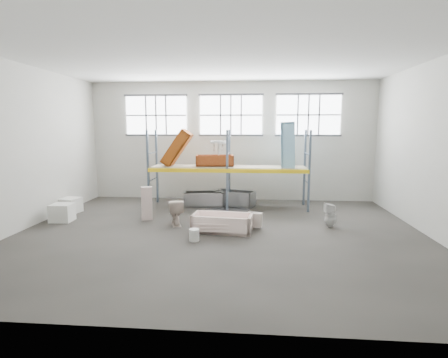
# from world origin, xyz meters

# --- Properties ---
(floor) EXTENTS (12.00, 10.00, 0.10)m
(floor) POSITION_xyz_m (0.00, 0.00, -0.05)
(floor) COLOR #433F39
(floor) RESTS_ON ground
(ceiling) EXTENTS (12.00, 10.00, 0.10)m
(ceiling) POSITION_xyz_m (0.00, 0.00, 5.05)
(ceiling) COLOR silver
(ceiling) RESTS_ON ground
(wall_back) EXTENTS (12.00, 0.10, 5.00)m
(wall_back) POSITION_xyz_m (0.00, 5.05, 2.50)
(wall_back) COLOR #ACAA9F
(wall_back) RESTS_ON ground
(wall_front) EXTENTS (12.00, 0.10, 5.00)m
(wall_front) POSITION_xyz_m (0.00, -5.05, 2.50)
(wall_front) COLOR #9C9A91
(wall_front) RESTS_ON ground
(wall_left) EXTENTS (0.10, 10.00, 5.00)m
(wall_left) POSITION_xyz_m (-6.05, 0.00, 2.50)
(wall_left) COLOR #A09F94
(wall_left) RESTS_ON ground
(wall_right) EXTENTS (0.10, 10.00, 5.00)m
(wall_right) POSITION_xyz_m (6.05, 0.00, 2.50)
(wall_right) COLOR #B3B1A6
(wall_right) RESTS_ON ground
(window_left) EXTENTS (2.60, 0.04, 1.60)m
(window_left) POSITION_xyz_m (-3.20, 4.94, 3.60)
(window_left) COLOR white
(window_left) RESTS_ON wall_back
(window_mid) EXTENTS (2.60, 0.04, 1.60)m
(window_mid) POSITION_xyz_m (0.00, 4.94, 3.60)
(window_mid) COLOR white
(window_mid) RESTS_ON wall_back
(window_right) EXTENTS (2.60, 0.04, 1.60)m
(window_right) POSITION_xyz_m (3.20, 4.94, 3.60)
(window_right) COLOR white
(window_right) RESTS_ON wall_back
(rack_upright_la) EXTENTS (0.08, 0.08, 3.00)m
(rack_upright_la) POSITION_xyz_m (-3.00, 2.90, 1.50)
(rack_upright_la) COLOR slate
(rack_upright_la) RESTS_ON floor
(rack_upright_lb) EXTENTS (0.08, 0.08, 3.00)m
(rack_upright_lb) POSITION_xyz_m (-3.00, 4.10, 1.50)
(rack_upright_lb) COLOR slate
(rack_upright_lb) RESTS_ON floor
(rack_upright_ma) EXTENTS (0.08, 0.08, 3.00)m
(rack_upright_ma) POSITION_xyz_m (0.00, 2.90, 1.50)
(rack_upright_ma) COLOR slate
(rack_upright_ma) RESTS_ON floor
(rack_upright_mb) EXTENTS (0.08, 0.08, 3.00)m
(rack_upright_mb) POSITION_xyz_m (0.00, 4.10, 1.50)
(rack_upright_mb) COLOR slate
(rack_upright_mb) RESTS_ON floor
(rack_upright_ra) EXTENTS (0.08, 0.08, 3.00)m
(rack_upright_ra) POSITION_xyz_m (3.00, 2.90, 1.50)
(rack_upright_ra) COLOR slate
(rack_upright_ra) RESTS_ON floor
(rack_upright_rb) EXTENTS (0.08, 0.08, 3.00)m
(rack_upright_rb) POSITION_xyz_m (3.00, 4.10, 1.50)
(rack_upright_rb) COLOR slate
(rack_upright_rb) RESTS_ON floor
(rack_beam_front) EXTENTS (6.00, 0.10, 0.14)m
(rack_beam_front) POSITION_xyz_m (0.00, 2.90, 1.50)
(rack_beam_front) COLOR yellow
(rack_beam_front) RESTS_ON floor
(rack_beam_back) EXTENTS (6.00, 0.10, 0.14)m
(rack_beam_back) POSITION_xyz_m (0.00, 4.10, 1.50)
(rack_beam_back) COLOR yellow
(rack_beam_back) RESTS_ON floor
(shelf_deck) EXTENTS (5.90, 1.10, 0.03)m
(shelf_deck) POSITION_xyz_m (0.00, 3.50, 1.58)
(shelf_deck) COLOR gray
(shelf_deck) RESTS_ON floor
(wet_patch) EXTENTS (1.80, 1.80, 0.00)m
(wet_patch) POSITION_xyz_m (0.00, 2.70, 0.00)
(wet_patch) COLOR black
(wet_patch) RESTS_ON floor
(bathtub_beige) EXTENTS (1.86, 1.02, 0.52)m
(bathtub_beige) POSITION_xyz_m (0.06, 0.21, 0.26)
(bathtub_beige) COLOR #F8D9CF
(bathtub_beige) RESTS_ON floor
(cistern_spare) EXTENTS (0.50, 0.32, 0.44)m
(cistern_spare) POSITION_xyz_m (1.02, 0.59, 0.28)
(cistern_spare) COLOR beige
(cistern_spare) RESTS_ON bathtub_beige
(sink_in_tub) EXTENTS (0.49, 0.49, 0.14)m
(sink_in_tub) POSITION_xyz_m (0.67, 0.54, 0.16)
(sink_in_tub) COLOR beige
(sink_in_tub) RESTS_ON bathtub_beige
(toilet_beige) EXTENTS (0.69, 0.92, 0.84)m
(toilet_beige) POSITION_xyz_m (-1.50, 0.83, 0.42)
(toilet_beige) COLOR beige
(toilet_beige) RESTS_ON floor
(cistern_tall) EXTENTS (0.42, 0.33, 1.12)m
(cistern_tall) POSITION_xyz_m (-2.60, 1.35, 0.56)
(cistern_tall) COLOR beige
(cistern_tall) RESTS_ON floor
(toilet_white) EXTENTS (0.39, 0.39, 0.77)m
(toilet_white) POSITION_xyz_m (3.39, 0.95, 0.38)
(toilet_white) COLOR silver
(toilet_white) RESTS_ON floor
(steel_tub_left) EXTENTS (1.61, 0.89, 0.56)m
(steel_tub_left) POSITION_xyz_m (-0.99, 3.58, 0.28)
(steel_tub_left) COLOR #929598
(steel_tub_left) RESTS_ON floor
(steel_tub_right) EXTENTS (1.73, 1.21, 0.58)m
(steel_tub_right) POSITION_xyz_m (0.23, 3.80, 0.29)
(steel_tub_right) COLOR #A8ABB0
(steel_tub_right) RESTS_ON floor
(rust_tub_flat) EXTENTS (1.53, 0.85, 0.41)m
(rust_tub_flat) POSITION_xyz_m (-0.54, 3.56, 1.82)
(rust_tub_flat) COLOR brown
(rust_tub_flat) RESTS_ON shelf_deck
(rust_tub_tilted) EXTENTS (1.23, 0.72, 1.50)m
(rust_tub_tilted) POSITION_xyz_m (-2.01, 3.52, 2.29)
(rust_tub_tilted) COLOR #964609
(rust_tub_tilted) RESTS_ON shelf_deck
(sink_on_shelf) EXTENTS (0.70, 0.59, 0.55)m
(sink_on_shelf) POSITION_xyz_m (-0.35, 3.26, 2.09)
(sink_on_shelf) COLOR silver
(sink_on_shelf) RESTS_ON rust_tub_flat
(blue_tub_upright) EXTENTS (0.62, 0.88, 1.80)m
(blue_tub_upright) POSITION_xyz_m (2.25, 3.47, 2.40)
(blue_tub_upright) COLOR #7CB2D0
(blue_tub_upright) RESTS_ON shelf_deck
(bucket) EXTENTS (0.33, 0.33, 0.33)m
(bucket) POSITION_xyz_m (-0.64, -0.74, 0.16)
(bucket) COLOR silver
(bucket) RESTS_ON floor
(carton_near) EXTENTS (0.70, 0.61, 0.58)m
(carton_near) POSITION_xyz_m (-5.36, 0.90, 0.29)
(carton_near) COLOR silver
(carton_near) RESTS_ON floor
(carton_far) EXTENTS (0.76, 0.76, 0.54)m
(carton_far) POSITION_xyz_m (-5.71, 2.06, 0.27)
(carton_far) COLOR silver
(carton_far) RESTS_ON floor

